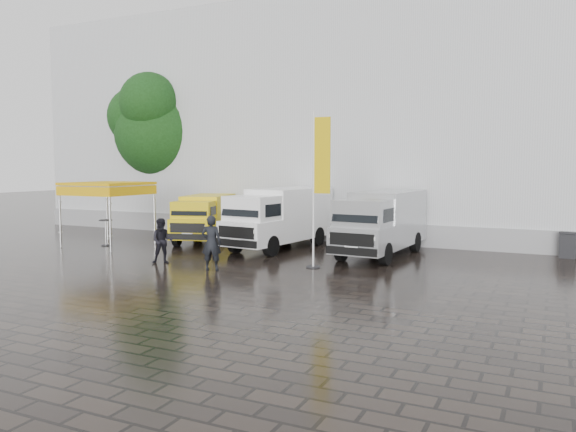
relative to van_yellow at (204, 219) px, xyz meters
The scene contains 13 objects.
ground 8.78m from the van_yellow, 36.17° to the right, with size 120.00×120.00×0.00m, color black.
exhibition_hall 14.95m from the van_yellow, 50.25° to the left, with size 44.00×16.00×12.00m, color silver.
hall_plinth 9.48m from the van_yellow, 17.28° to the left, with size 44.00×0.15×1.00m, color gray.
van_yellow is the anchor object (origin of this frame).
van_white 4.24m from the van_yellow, ahead, with size 2.03×6.08×2.64m, color white, non-canonical shape.
van_silver 8.82m from the van_yellow, ahead, with size 2.00×5.99×2.60m, color #B4B6B9, non-canonical shape.
canopy_tent 4.67m from the van_yellow, 138.07° to the right, with size 3.10×3.10×2.90m.
flagpole 8.77m from the van_yellow, 27.97° to the right, with size 0.88×0.50×5.56m.
tree 8.38m from the van_yellow, 145.03° to the left, with size 5.06×5.06×9.08m.
cocktail_table 4.52m from the van_yellow, 137.72° to the right, with size 0.60×0.60×1.19m, color black.
wheelie_bin 15.82m from the van_yellow, ahead, with size 0.63×0.63×1.04m, color black.
person_front 7.43m from the van_yellow, 54.13° to the right, with size 0.70×0.46×1.93m, color black.
person_tent 5.94m from the van_yellow, 71.17° to the right, with size 0.82×0.64×1.69m, color black.
Camera 1 is at (8.07, -17.19, 3.64)m, focal length 35.00 mm.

